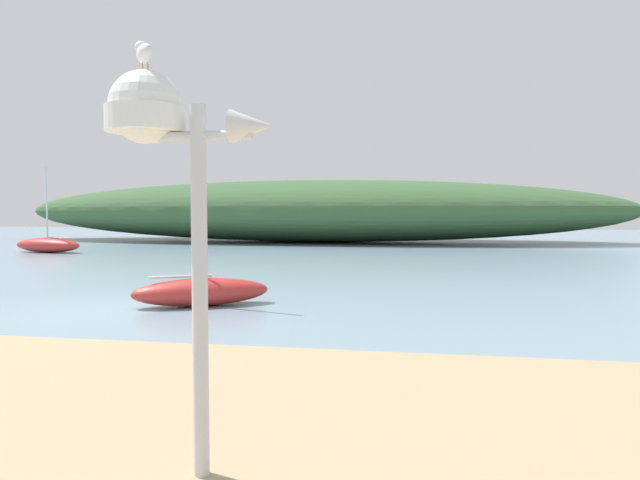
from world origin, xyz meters
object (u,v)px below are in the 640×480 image
Objects in this scene: mast_structure at (161,137)px; seagull_on_radar at (144,52)px; sailboat_by_sandbar at (48,245)px; sailboat_mid_channel at (202,291)px.

mast_structure is 0.65m from seagull_on_radar.
seagull_on_radar is 29.32m from sailboat_by_sandbar.
sailboat_mid_channel is at bearing 109.91° from mast_structure.
seagull_on_radar is 0.07× the size of sailboat_by_sandbar.
sailboat_by_sandbar is at bearing 126.99° from mast_structure.
sailboat_by_sandbar reaches higher than sailboat_mid_channel.
seagull_on_radar is 9.53m from sailboat_mid_channel.
seagull_on_radar reaches higher than mast_structure.
sailboat_mid_channel is (-3.09, 8.54, -2.42)m from mast_structure.
sailboat_by_sandbar is at bearing 134.38° from sailboat_mid_channel.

